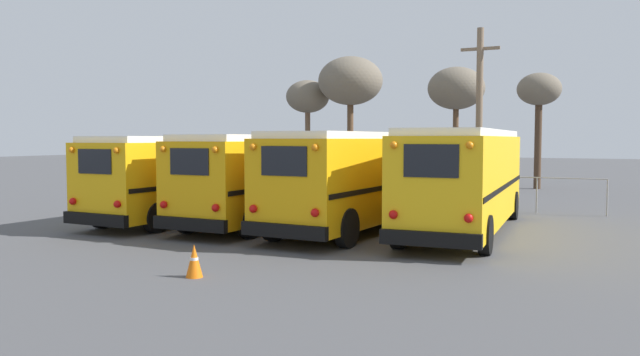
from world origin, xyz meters
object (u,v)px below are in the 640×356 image
at_px(utility_pole, 479,112).
at_px(bare_tree_0, 539,93).
at_px(traffic_cone, 194,261).
at_px(school_bus_2, 360,176).
at_px(bare_tree_3, 456,89).
at_px(school_bus_3, 465,177).
at_px(bare_tree_2, 308,98).
at_px(school_bus_1, 282,174).
at_px(school_bus_0, 197,174).
at_px(bare_tree_1, 350,82).

xyz_separation_m(utility_pole, bare_tree_0, (1.76, 8.47, 1.41)).
bearing_deg(traffic_cone, school_bus_2, 85.97).
xyz_separation_m(bare_tree_0, bare_tree_3, (-4.56, -1.08, 0.27)).
bearing_deg(bare_tree_0, bare_tree_3, -166.66).
distance_m(school_bus_3, utility_pole, 10.61).
bearing_deg(bare_tree_2, school_bus_1, -66.95).
bearing_deg(bare_tree_3, school_bus_0, -105.99).
distance_m(school_bus_2, bare_tree_0, 20.16).
distance_m(school_bus_3, traffic_cone, 9.73).
bearing_deg(utility_pole, school_bus_2, -98.44).
distance_m(bare_tree_3, traffic_cone, 27.03).
bearing_deg(school_bus_3, bare_tree_3, 104.00).
height_order(bare_tree_3, traffic_cone, bare_tree_3).
distance_m(school_bus_0, school_bus_3, 9.69).
relative_size(school_bus_0, school_bus_1, 0.93).
xyz_separation_m(school_bus_3, bare_tree_1, (-9.53, 13.62, 4.41)).
xyz_separation_m(school_bus_0, bare_tree_0, (9.83, 19.47, 3.94)).
distance_m(school_bus_2, utility_pole, 11.41).
xyz_separation_m(school_bus_0, school_bus_1, (3.22, 0.65, 0.03)).
bearing_deg(school_bus_3, bare_tree_1, 124.98).
relative_size(school_bus_1, bare_tree_0, 1.57).
relative_size(school_bus_2, utility_pole, 1.19).
xyz_separation_m(school_bus_3, bare_tree_3, (-4.39, 17.60, 4.10)).
bearing_deg(school_bus_1, traffic_cone, -73.09).
relative_size(school_bus_1, utility_pole, 1.31).
xyz_separation_m(school_bus_2, utility_pole, (1.64, 11.02, 2.45)).
height_order(bare_tree_1, bare_tree_3, bare_tree_1).
relative_size(school_bus_0, bare_tree_1, 1.29).
bearing_deg(utility_pole, traffic_cone, -96.59).
bearing_deg(school_bus_1, school_bus_2, -11.75).
distance_m(school_bus_1, school_bus_2, 3.29).
bearing_deg(traffic_cone, school_bus_0, 126.05).
height_order(school_bus_1, bare_tree_3, bare_tree_3).
bearing_deg(bare_tree_2, school_bus_2, -58.13).
bearing_deg(school_bus_1, bare_tree_0, 70.65).
bearing_deg(utility_pole, school_bus_3, -81.18).
relative_size(bare_tree_1, bare_tree_3, 1.06).
bearing_deg(school_bus_2, bare_tree_0, 80.13).
distance_m(school_bus_3, bare_tree_3, 18.59).
height_order(bare_tree_2, traffic_cone, bare_tree_2).
height_order(school_bus_2, bare_tree_3, bare_tree_3).
bearing_deg(traffic_cone, bare_tree_3, 91.30).
xyz_separation_m(school_bus_3, bare_tree_2, (-12.51, 14.13, 3.59)).
bearing_deg(bare_tree_0, bare_tree_2, -160.28).
bearing_deg(bare_tree_1, bare_tree_2, 170.18).
relative_size(bare_tree_0, bare_tree_3, 0.94).
bearing_deg(bare_tree_3, bare_tree_2, -156.90).
bearing_deg(traffic_cone, school_bus_3, 66.86).
bearing_deg(school_bus_3, school_bus_2, -165.83).
xyz_separation_m(school_bus_1, bare_tree_2, (-6.07, 14.28, 3.67)).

